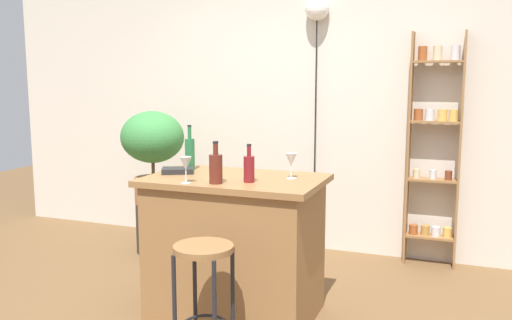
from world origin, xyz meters
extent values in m
cube|color=beige|center=(0.00, 1.95, 1.40)|extent=(6.40, 0.10, 2.80)
cube|color=olive|center=(0.00, 0.30, 0.45)|extent=(1.05, 0.68, 0.89)
cube|color=olive|center=(0.00, 0.30, 0.91)|extent=(1.14, 0.74, 0.04)
cylinder|color=black|center=(-0.03, -0.46, 0.32)|extent=(0.02, 0.02, 0.64)
cylinder|color=black|center=(0.21, -0.46, 0.32)|extent=(0.02, 0.02, 0.64)
cylinder|color=black|center=(-0.03, -0.22, 0.32)|extent=(0.02, 0.02, 0.64)
cylinder|color=black|center=(0.21, -0.22, 0.32)|extent=(0.02, 0.02, 0.64)
cylinder|color=olive|center=(0.09, -0.34, 0.65)|extent=(0.33, 0.33, 0.03)
cube|color=olive|center=(0.95, 1.80, 0.97)|extent=(0.02, 0.15, 1.95)
cube|color=olive|center=(1.35, 1.80, 0.97)|extent=(0.02, 0.15, 1.95)
cube|color=olive|center=(1.15, 1.80, 0.24)|extent=(0.39, 0.15, 0.02)
cylinder|color=#994C23|center=(1.01, 1.80, 0.29)|extent=(0.07, 0.07, 0.08)
cylinder|color=#AD7A38|center=(1.11, 1.81, 0.29)|extent=(0.07, 0.07, 0.08)
cylinder|color=silver|center=(1.20, 1.79, 0.29)|extent=(0.07, 0.07, 0.08)
cylinder|color=gold|center=(1.29, 1.81, 0.29)|extent=(0.07, 0.07, 0.08)
cube|color=olive|center=(1.15, 1.80, 0.73)|extent=(0.39, 0.15, 0.02)
cylinder|color=beige|center=(1.02, 1.80, 0.78)|extent=(0.06, 0.06, 0.08)
cylinder|color=silver|center=(1.15, 1.81, 0.78)|extent=(0.06, 0.06, 0.08)
cylinder|color=brown|center=(1.27, 1.80, 0.78)|extent=(0.06, 0.06, 0.08)
cube|color=olive|center=(1.15, 1.80, 1.22)|extent=(0.39, 0.15, 0.02)
cylinder|color=#994C23|center=(1.01, 1.81, 1.27)|extent=(0.07, 0.07, 0.09)
cylinder|color=silver|center=(1.10, 1.80, 1.27)|extent=(0.07, 0.07, 0.09)
cylinder|color=gold|center=(1.20, 1.80, 1.27)|extent=(0.07, 0.07, 0.09)
cylinder|color=gold|center=(1.29, 1.79, 1.27)|extent=(0.07, 0.07, 0.09)
cube|color=olive|center=(1.15, 1.80, 1.70)|extent=(0.39, 0.15, 0.02)
cylinder|color=#994C23|center=(1.03, 1.80, 1.77)|extent=(0.07, 0.07, 0.12)
cylinder|color=beige|center=(1.14, 1.80, 1.77)|extent=(0.07, 0.07, 0.12)
cylinder|color=silver|center=(1.28, 1.80, 1.77)|extent=(0.07, 0.07, 0.12)
cylinder|color=#2D2823|center=(-1.22, 1.27, 0.23)|extent=(0.33, 0.33, 0.46)
cylinder|color=#935B3D|center=(-1.22, 1.27, 0.57)|extent=(0.34, 0.34, 0.24)
cylinder|color=brown|center=(-1.22, 1.27, 0.77)|extent=(0.03, 0.03, 0.16)
ellipsoid|color=#387F3D|center=(-1.22, 1.27, 1.05)|extent=(0.58, 0.52, 0.46)
cylinder|color=#236638|center=(-0.41, 0.46, 1.04)|extent=(0.07, 0.07, 0.22)
cylinder|color=#236638|center=(-0.41, 0.46, 1.19)|extent=(0.03, 0.03, 0.08)
cylinder|color=black|center=(-0.41, 0.46, 1.24)|extent=(0.03, 0.03, 0.01)
cylinder|color=#5B2319|center=(-0.02, 0.06, 1.02)|extent=(0.08, 0.08, 0.18)
cylinder|color=#5B2319|center=(-0.02, 0.06, 1.15)|extent=(0.03, 0.03, 0.07)
cylinder|color=black|center=(-0.02, 0.06, 1.19)|extent=(0.03, 0.03, 0.01)
cylinder|color=maroon|center=(0.15, 0.17, 1.01)|extent=(0.07, 0.07, 0.16)
cylinder|color=maroon|center=(0.15, 0.17, 1.13)|extent=(0.03, 0.03, 0.06)
cylinder|color=black|center=(0.15, 0.17, 1.16)|extent=(0.03, 0.03, 0.01)
cylinder|color=silver|center=(0.36, 0.38, 0.94)|extent=(0.06, 0.06, 0.00)
cylinder|color=silver|center=(0.36, 0.38, 0.97)|extent=(0.01, 0.01, 0.08)
cone|color=silver|center=(0.36, 0.38, 1.05)|extent=(0.07, 0.07, 0.08)
cylinder|color=silver|center=(-0.20, 0.00, 0.94)|extent=(0.06, 0.06, 0.00)
cylinder|color=silver|center=(-0.20, 0.00, 0.97)|extent=(0.01, 0.01, 0.08)
cone|color=silver|center=(-0.20, 0.00, 1.05)|extent=(0.07, 0.07, 0.08)
cube|color=black|center=(-0.43, 0.30, 0.95)|extent=(0.26, 0.23, 0.03)
cylinder|color=black|center=(0.12, 1.84, 1.09)|extent=(0.01, 0.01, 2.17)
sphere|color=white|center=(0.12, 1.84, 2.17)|extent=(0.21, 0.21, 0.21)
camera|label=1|loc=(1.38, -2.89, 1.56)|focal=38.17mm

